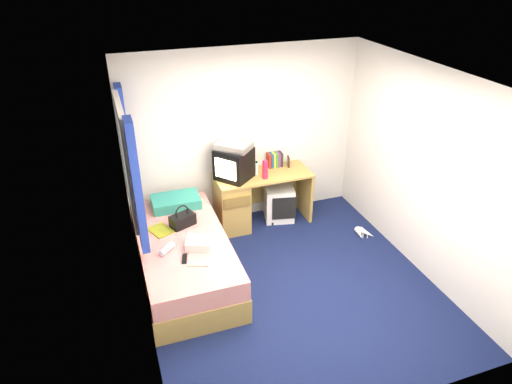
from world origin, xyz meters
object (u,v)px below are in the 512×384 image
object	(u,v)px
pink_water_bottle	(265,170)
vcr	(234,146)
desk	(243,199)
handbag	(183,220)
bed	(184,257)
towel	(199,243)
magazine	(160,230)
storage_cube	(279,203)
picture_frame	(288,161)
water_bottle	(167,249)
colour_swatch_fan	(198,264)
white_heels	(363,233)
pillow	(176,202)
remote_control	(185,259)
aerosol_can	(257,169)
crt_tv	(234,164)

from	to	relation	value
pink_water_bottle	vcr	bearing A→B (deg)	159.03
desk	handbag	bearing A→B (deg)	-147.73
bed	towel	world-z (taller)	towel
pink_water_bottle	magazine	world-z (taller)	pink_water_bottle
storage_cube	picture_frame	bearing A→B (deg)	44.07
bed	towel	bearing A→B (deg)	-57.32
bed	water_bottle	distance (m)	0.42
colour_swatch_fan	white_heels	world-z (taller)	colour_swatch_fan
white_heels	water_bottle	bearing A→B (deg)	-174.69
water_bottle	colour_swatch_fan	size ratio (longest dim) A/B	0.91
magazine	water_bottle	bearing A→B (deg)	-89.01
pillow	white_heels	bearing A→B (deg)	-16.35
pillow	remote_control	distance (m)	1.15
picture_frame	remote_control	xyz separation A→B (m)	(-1.75, -1.36, -0.27)
storage_cube	vcr	bearing A→B (deg)	-167.57
desk	towel	bearing A→B (deg)	-128.32
handbag	remote_control	xyz separation A→B (m)	(-0.11, -0.66, -0.07)
remote_control	aerosol_can	bearing A→B (deg)	59.88
aerosol_can	towel	bearing A→B (deg)	-133.96
storage_cube	towel	bearing A→B (deg)	-129.33
pillow	storage_cube	size ratio (longest dim) A/B	1.20
pillow	water_bottle	bearing A→B (deg)	-106.02
crt_tv	vcr	xyz separation A→B (m)	(0.00, 0.00, 0.25)
storage_cube	colour_swatch_fan	world-z (taller)	colour_swatch_fan
handbag	pillow	bearing A→B (deg)	66.89
bed	remote_control	xyz separation A→B (m)	(-0.06, -0.41, 0.28)
crt_tv	remote_control	distance (m)	1.62
desk	vcr	xyz separation A→B (m)	(-0.12, 0.00, 0.80)
towel	white_heels	distance (m)	2.37
picture_frame	colour_swatch_fan	xyz separation A→B (m)	(-1.64, -1.50, -0.27)
water_bottle	towel	bearing A→B (deg)	-3.54
white_heels	towel	bearing A→B (deg)	-173.34
handbag	water_bottle	distance (m)	0.53
picture_frame	towel	world-z (taller)	picture_frame
pillow	desk	world-z (taller)	desk
towel	crt_tv	bearing A→B (deg)	56.00
remote_control	colour_swatch_fan	bearing A→B (deg)	-35.81
pillow	remote_control	world-z (taller)	pillow
colour_swatch_fan	crt_tv	bearing A→B (deg)	59.71
water_bottle	remote_control	distance (m)	0.25
towel	remote_control	bearing A→B (deg)	-138.83
desk	white_heels	xyz separation A→B (m)	(1.43, -0.81, -0.37)
storage_cube	desk	bearing A→B (deg)	-167.18
bed	desk	world-z (taller)	desk
water_bottle	desk	bearing A→B (deg)	41.26
pillow	desk	distance (m)	0.96
crt_tv	towel	distance (m)	1.36
pink_water_bottle	colour_swatch_fan	xyz separation A→B (m)	(-1.20, -1.25, -0.32)
bed	crt_tv	distance (m)	1.40
bed	vcr	bearing A→B (deg)	44.20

